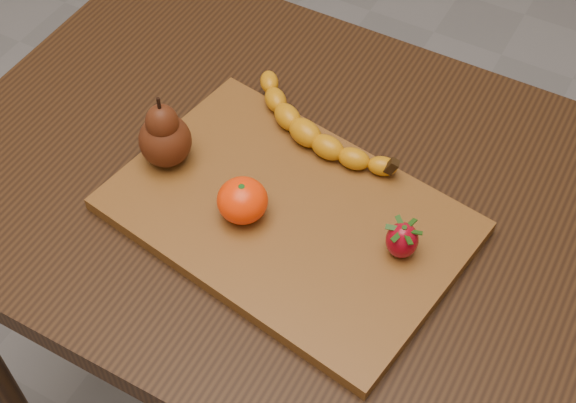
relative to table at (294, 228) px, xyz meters
The scene contains 6 objects.
table is the anchor object (origin of this frame).
cutting_board 0.12m from the table, 69.07° to the right, with size 0.45×0.30×0.02m, color brown.
banana 0.15m from the table, 105.42° to the left, with size 0.23×0.06×0.04m, color #C47D09, non-canonical shape.
pear 0.25m from the table, 161.24° to the right, with size 0.07×0.07×0.11m, color #491D0B, non-canonical shape.
mandarin 0.17m from the table, 106.35° to the right, with size 0.07×0.07×0.06m, color #FC3202.
strawberry 0.23m from the table, 14.59° to the right, with size 0.04×0.04×0.05m, color maroon, non-canonical shape.
Camera 1 is at (0.33, -0.62, 1.60)m, focal length 50.00 mm.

